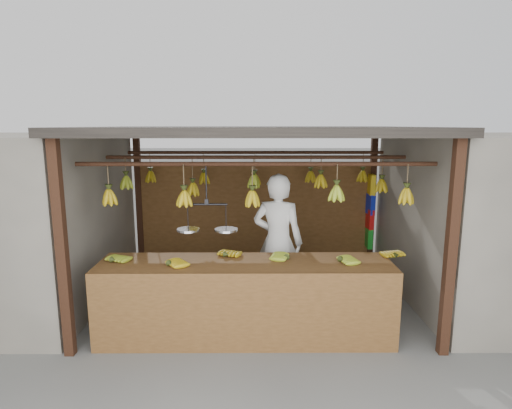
{
  "coord_description": "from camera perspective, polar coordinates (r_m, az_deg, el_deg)",
  "views": [
    {
      "loc": [
        -0.03,
        -5.73,
        2.43
      ],
      "look_at": [
        0.0,
        0.3,
        1.3
      ],
      "focal_mm": 30.0,
      "sensor_mm": 36.0,
      "label": 1
    }
  ],
  "objects": [
    {
      "name": "ground",
      "position": [
        6.22,
        0.01,
        -12.37
      ],
      "size": [
        80.0,
        80.0,
        0.0
      ],
      "primitive_type": "plane",
      "color": "#5B5B57"
    },
    {
      "name": "hanging_bananas",
      "position": [
        5.79,
        0.06,
        2.61
      ],
      "size": [
        3.62,
        2.24,
        0.39
      ],
      "color": "#AC8D12",
      "rests_on": "ground"
    },
    {
      "name": "bag_bundles",
      "position": [
        7.49,
        14.98,
        -0.91
      ],
      "size": [
        0.08,
        0.26,
        1.26
      ],
      "color": "yellow",
      "rests_on": "ground"
    },
    {
      "name": "vendor",
      "position": [
        5.64,
        2.93,
        -5.04
      ],
      "size": [
        0.76,
        0.61,
        1.82
      ],
      "primitive_type": "imported",
      "rotation": [
        0.0,
        0.0,
        2.85
      ],
      "color": "white",
      "rests_on": "ground"
    },
    {
      "name": "balance_scale",
      "position": [
        4.89,
        -6.53,
        -2.88
      ],
      "size": [
        0.68,
        0.26,
        0.77
      ],
      "color": "black",
      "rests_on": "ground"
    },
    {
      "name": "counter",
      "position": [
        4.82,
        -1.38,
        -10.38
      ],
      "size": [
        3.53,
        0.76,
        0.96
      ],
      "color": "brown",
      "rests_on": "ground"
    },
    {
      "name": "stall",
      "position": [
        6.07,
        -0.0,
        6.29
      ],
      "size": [
        4.3,
        3.3,
        2.4
      ],
      "color": "black",
      "rests_on": "ground"
    }
  ]
}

